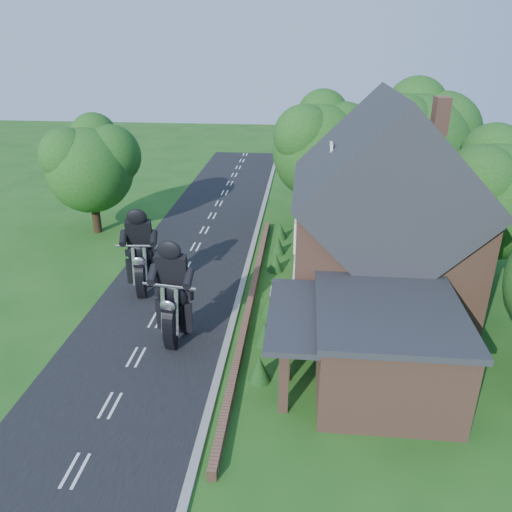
# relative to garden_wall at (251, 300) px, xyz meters

# --- Properties ---
(ground) EXTENTS (120.00, 120.00, 0.00)m
(ground) POSITION_rel_garden_wall_xyz_m (-4.30, -5.00, -0.20)
(ground) COLOR #1D4F16
(ground) RESTS_ON ground
(road) EXTENTS (7.00, 80.00, 0.02)m
(road) POSITION_rel_garden_wall_xyz_m (-4.30, -5.00, -0.19)
(road) COLOR black
(road) RESTS_ON ground
(kerb) EXTENTS (0.30, 80.00, 0.12)m
(kerb) POSITION_rel_garden_wall_xyz_m (-0.65, -5.00, -0.14)
(kerb) COLOR gray
(kerb) RESTS_ON ground
(garden_wall) EXTENTS (0.30, 22.00, 0.40)m
(garden_wall) POSITION_rel_garden_wall_xyz_m (0.00, 0.00, 0.00)
(garden_wall) COLOR brown
(garden_wall) RESTS_ON ground
(house) EXTENTS (9.54, 8.64, 10.24)m
(house) POSITION_rel_garden_wall_xyz_m (6.19, 1.00, 4.14)
(house) COLOR brown
(house) RESTS_ON ground
(annex) EXTENTS (7.05, 5.94, 3.44)m
(annex) POSITION_rel_garden_wall_xyz_m (5.57, -5.80, 1.57)
(annex) COLOR brown
(annex) RESTS_ON ground
(tree_house_right) EXTENTS (6.51, 6.00, 8.40)m
(tree_house_right) POSITION_rel_garden_wall_xyz_m (12.35, 3.62, 4.99)
(tree_house_right) COLOR black
(tree_house_right) RESTS_ON ground
(tree_behind_house) EXTENTS (7.81, 7.20, 10.08)m
(tree_behind_house) POSITION_rel_garden_wall_xyz_m (9.88, 11.14, 6.03)
(tree_behind_house) COLOR black
(tree_behind_house) RESTS_ON ground
(tree_behind_left) EXTENTS (6.94, 6.40, 9.16)m
(tree_behind_left) POSITION_rel_garden_wall_xyz_m (3.86, 12.13, 5.53)
(tree_behind_left) COLOR black
(tree_behind_left) RESTS_ON ground
(tree_far_road) EXTENTS (6.08, 5.60, 7.84)m
(tree_far_road) POSITION_rel_garden_wall_xyz_m (-11.16, 9.11, 4.64)
(tree_far_road) COLOR black
(tree_far_road) RESTS_ON ground
(shrub_a) EXTENTS (0.90, 0.90, 1.10)m
(shrub_a) POSITION_rel_garden_wall_xyz_m (1.00, -6.00, 0.35)
(shrub_a) COLOR #123912
(shrub_a) RESTS_ON ground
(shrub_b) EXTENTS (0.90, 0.90, 1.10)m
(shrub_b) POSITION_rel_garden_wall_xyz_m (1.00, -3.50, 0.35)
(shrub_b) COLOR #123912
(shrub_b) RESTS_ON ground
(shrub_c) EXTENTS (0.90, 0.90, 1.10)m
(shrub_c) POSITION_rel_garden_wall_xyz_m (1.00, -1.00, 0.35)
(shrub_c) COLOR #123912
(shrub_c) RESTS_ON ground
(shrub_d) EXTENTS (0.90, 0.90, 1.10)m
(shrub_d) POSITION_rel_garden_wall_xyz_m (1.00, 4.00, 0.35)
(shrub_d) COLOR #123912
(shrub_d) RESTS_ON ground
(shrub_e) EXTENTS (0.90, 0.90, 1.10)m
(shrub_e) POSITION_rel_garden_wall_xyz_m (1.00, 6.50, 0.35)
(shrub_e) COLOR #123912
(shrub_e) RESTS_ON ground
(shrub_f) EXTENTS (0.90, 0.90, 1.10)m
(shrub_f) POSITION_rel_garden_wall_xyz_m (1.00, 9.00, 0.35)
(shrub_f) COLOR #123912
(shrub_f) RESTS_ON ground
(motorcycle_lead) EXTENTS (0.61, 1.61, 1.46)m
(motorcycle_lead) POSITION_rel_garden_wall_xyz_m (-2.86, -3.64, 0.53)
(motorcycle_lead) COLOR black
(motorcycle_lead) RESTS_ON ground
(motorcycle_follow) EXTENTS (0.52, 1.53, 1.40)m
(motorcycle_follow) POSITION_rel_garden_wall_xyz_m (-5.66, 0.66, 0.50)
(motorcycle_follow) COLOR black
(motorcycle_follow) RESTS_ON ground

